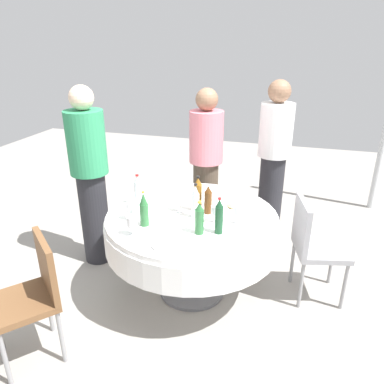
{
  "coord_description": "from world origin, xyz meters",
  "views": [
    {
      "loc": [
        -2.52,
        -0.74,
        2.04
      ],
      "look_at": [
        0.0,
        0.0,
        0.93
      ],
      "focal_mm": 34.4,
      "sensor_mm": 36.0,
      "label": 1
    }
  ],
  "objects_px": {
    "bottle_green_front": "(144,210)",
    "plate_inner": "(168,244)",
    "bottle_green_north": "(199,219)",
    "person_west": "(274,157)",
    "wine_glass_south": "(238,211)",
    "bottle_clear_south": "(138,191)",
    "wine_glass_rear": "(180,199)",
    "person_front": "(90,175)",
    "wine_glass_right": "(215,211)",
    "bottle_amber_west": "(198,195)",
    "wine_glass_north": "(132,223)",
    "plate_right": "(233,207)",
    "bottle_dark_green_far": "(219,217)",
    "person_outer": "(206,164)",
    "chair_north": "(34,290)",
    "wine_glass_far": "(130,208)",
    "chair_rear": "(312,242)",
    "bottle_brown_rear": "(208,200)",
    "bottle_clear_outer": "(195,202)",
    "dining_table": "(192,231)"
  },
  "relations": [
    {
      "from": "bottle_green_front",
      "to": "wine_glass_right",
      "type": "distance_m",
      "value": 0.53
    },
    {
      "from": "wine_glass_rear",
      "to": "person_front",
      "type": "distance_m",
      "value": 0.95
    },
    {
      "from": "bottle_clear_south",
      "to": "chair_north",
      "type": "distance_m",
      "value": 1.09
    },
    {
      "from": "bottle_amber_west",
      "to": "wine_glass_far",
      "type": "distance_m",
      "value": 0.54
    },
    {
      "from": "bottle_clear_south",
      "to": "wine_glass_south",
      "type": "height_order",
      "value": "bottle_clear_south"
    },
    {
      "from": "bottle_brown_rear",
      "to": "chair_rear",
      "type": "bearing_deg",
      "value": -78.52
    },
    {
      "from": "bottle_amber_west",
      "to": "wine_glass_rear",
      "type": "distance_m",
      "value": 0.15
    },
    {
      "from": "bottle_dark_green_far",
      "to": "person_outer",
      "type": "height_order",
      "value": "person_outer"
    },
    {
      "from": "dining_table",
      "to": "chair_north",
      "type": "distance_m",
      "value": 1.23
    },
    {
      "from": "bottle_green_front",
      "to": "plate_inner",
      "type": "height_order",
      "value": "bottle_green_front"
    },
    {
      "from": "wine_glass_right",
      "to": "person_west",
      "type": "bearing_deg",
      "value": -13.22
    },
    {
      "from": "bottle_dark_green_far",
      "to": "person_outer",
      "type": "distance_m",
      "value": 1.26
    },
    {
      "from": "wine_glass_south",
      "to": "chair_rear",
      "type": "height_order",
      "value": "wine_glass_south"
    },
    {
      "from": "bottle_clear_south",
      "to": "person_front",
      "type": "bearing_deg",
      "value": 72.39
    },
    {
      "from": "bottle_amber_west",
      "to": "bottle_green_front",
      "type": "bearing_deg",
      "value": 138.41
    },
    {
      "from": "person_front",
      "to": "chair_rear",
      "type": "relative_size",
      "value": 1.93
    },
    {
      "from": "bottle_dark_green_far",
      "to": "wine_glass_far",
      "type": "relative_size",
      "value": 1.96
    },
    {
      "from": "wine_glass_right",
      "to": "person_west",
      "type": "height_order",
      "value": "person_west"
    },
    {
      "from": "wine_glass_right",
      "to": "chair_north",
      "type": "relative_size",
      "value": 0.16
    },
    {
      "from": "wine_glass_far",
      "to": "chair_north",
      "type": "xyz_separation_m",
      "value": [
        -0.71,
        0.38,
        -0.32
      ]
    },
    {
      "from": "wine_glass_right",
      "to": "person_west",
      "type": "xyz_separation_m",
      "value": [
        1.34,
        -0.32,
        0.04
      ]
    },
    {
      "from": "person_outer",
      "to": "wine_glass_south",
      "type": "bearing_deg",
      "value": -71.43
    },
    {
      "from": "bottle_green_front",
      "to": "plate_inner",
      "type": "distance_m",
      "value": 0.36
    },
    {
      "from": "bottle_green_front",
      "to": "wine_glass_far",
      "type": "distance_m",
      "value": 0.15
    },
    {
      "from": "bottle_clear_outer",
      "to": "wine_glass_far",
      "type": "distance_m",
      "value": 0.5
    },
    {
      "from": "wine_glass_rear",
      "to": "person_front",
      "type": "relative_size",
      "value": 0.09
    },
    {
      "from": "bottle_clear_south",
      "to": "wine_glass_right",
      "type": "bearing_deg",
      "value": -101.22
    },
    {
      "from": "person_outer",
      "to": "person_front",
      "type": "distance_m",
      "value": 1.16
    },
    {
      "from": "wine_glass_right",
      "to": "person_outer",
      "type": "relative_size",
      "value": 0.09
    },
    {
      "from": "wine_glass_right",
      "to": "chair_north",
      "type": "bearing_deg",
      "value": 130.1
    },
    {
      "from": "bottle_green_front",
      "to": "person_front",
      "type": "height_order",
      "value": "person_front"
    },
    {
      "from": "bottle_brown_rear",
      "to": "plate_inner",
      "type": "height_order",
      "value": "bottle_brown_rear"
    },
    {
      "from": "plate_inner",
      "to": "wine_glass_north",
      "type": "bearing_deg",
      "value": 79.19
    },
    {
      "from": "dining_table",
      "to": "bottle_brown_rear",
      "type": "xyz_separation_m",
      "value": [
        0.06,
        -0.12,
        0.26
      ]
    },
    {
      "from": "plate_inner",
      "to": "chair_north",
      "type": "relative_size",
      "value": 0.26
    },
    {
      "from": "bottle_dark_green_far",
      "to": "plate_inner",
      "type": "height_order",
      "value": "bottle_dark_green_far"
    },
    {
      "from": "wine_glass_far",
      "to": "chair_rear",
      "type": "distance_m",
      "value": 1.48
    },
    {
      "from": "wine_glass_far",
      "to": "person_west",
      "type": "height_order",
      "value": "person_west"
    },
    {
      "from": "person_outer",
      "to": "plate_inner",
      "type": "bearing_deg",
      "value": -93.61
    },
    {
      "from": "wine_glass_right",
      "to": "wine_glass_rear",
      "type": "bearing_deg",
      "value": 71.1
    },
    {
      "from": "person_outer",
      "to": "bottle_amber_west",
      "type": "bearing_deg",
      "value": -87.65
    },
    {
      "from": "bottle_amber_west",
      "to": "wine_glass_north",
      "type": "distance_m",
      "value": 0.62
    },
    {
      "from": "wine_glass_right",
      "to": "plate_right",
      "type": "bearing_deg",
      "value": -17.5
    },
    {
      "from": "wine_glass_north",
      "to": "chair_north",
      "type": "xyz_separation_m",
      "value": [
        -0.49,
        0.49,
        -0.32
      ]
    },
    {
      "from": "bottle_clear_south",
      "to": "bottle_dark_green_far",
      "type": "xyz_separation_m",
      "value": [
        -0.29,
        -0.75,
        0.0
      ]
    },
    {
      "from": "wine_glass_south",
      "to": "plate_inner",
      "type": "distance_m",
      "value": 0.6
    },
    {
      "from": "chair_north",
      "to": "chair_rear",
      "type": "bearing_deg",
      "value": -105.7
    },
    {
      "from": "bottle_clear_south",
      "to": "bottle_green_front",
      "type": "bearing_deg",
      "value": -149.16
    },
    {
      "from": "bottle_dark_green_far",
      "to": "wine_glass_right",
      "type": "height_order",
      "value": "bottle_dark_green_far"
    },
    {
      "from": "bottle_green_north",
      "to": "person_west",
      "type": "xyz_separation_m",
      "value": [
        1.54,
        -0.39,
        0.02
      ]
    }
  ]
}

